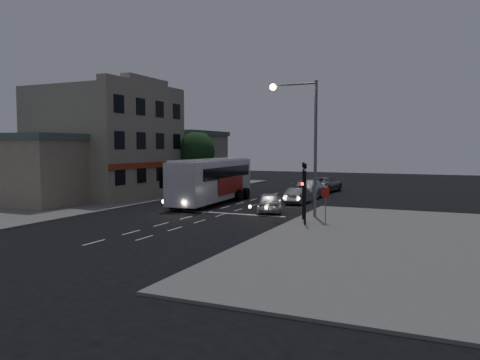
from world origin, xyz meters
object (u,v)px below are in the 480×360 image
at_px(traffic_signal_side, 305,186).
at_px(street_tree, 196,150).
at_px(tour_bus, 212,179).
at_px(car_suv, 270,202).
at_px(regulatory_sign, 326,199).
at_px(car_sedan_a, 299,196).
at_px(car_sedan_c, 324,184).
at_px(streetlight, 306,132).
at_px(car_sedan_b, 311,188).
at_px(traffic_signal_main, 303,184).

xyz_separation_m(traffic_signal_side, street_tree, (-16.51, 16.22, 2.08)).
bearing_deg(tour_bus, car_suv, -30.32).
height_order(tour_bus, regulatory_sign, tour_bus).
bearing_deg(traffic_signal_side, street_tree, 135.50).
relative_size(tour_bus, regulatory_sign, 5.64).
bearing_deg(car_suv, tour_bus, -45.34).
distance_m(car_sedan_a, regulatory_sign, 11.10).
bearing_deg(car_sedan_c, street_tree, 32.11).
height_order(tour_bus, streetlight, streetlight).
relative_size(car_sedan_a, car_sedan_b, 0.70).
height_order(traffic_signal_side, streetlight, streetlight).
bearing_deg(car_sedan_c, car_sedan_b, 98.47).
relative_size(car_suv, regulatory_sign, 1.96).
xyz_separation_m(car_sedan_a, regulatory_sign, (4.68, -10.02, 0.93)).
distance_m(traffic_signal_main, traffic_signal_side, 2.10).
relative_size(car_sedan_b, traffic_signal_side, 1.41).
height_order(car_suv, car_sedan_b, car_sedan_b).
relative_size(traffic_signal_main, regulatory_sign, 1.86).
relative_size(car_suv, traffic_signal_main, 1.05).
distance_m(traffic_signal_side, regulatory_sign, 1.61).
xyz_separation_m(car_sedan_b, streetlight, (3.15, -13.04, 4.89)).
relative_size(car_suv, street_tree, 0.70).
xyz_separation_m(car_sedan_b, regulatory_sign, (5.11, -15.48, 0.76)).
height_order(car_sedan_c, street_tree, street_tree).
height_order(car_sedan_a, traffic_signal_main, traffic_signal_main).
bearing_deg(car_sedan_c, regulatory_sign, 110.78).
xyz_separation_m(car_suv, traffic_signal_main, (3.40, -3.02, 1.68)).
distance_m(car_suv, street_tree, 17.15).
relative_size(car_sedan_a, traffic_signal_main, 0.98).
relative_size(car_sedan_c, street_tree, 0.93).
bearing_deg(street_tree, car_sedan_a, -22.21).
distance_m(traffic_signal_main, street_tree, 21.38).
bearing_deg(car_sedan_c, car_suv, 97.30).
bearing_deg(street_tree, traffic_signal_side, -44.50).
xyz_separation_m(car_sedan_c, streetlight, (3.32, -18.63, 4.93)).
height_order(car_suv, traffic_signal_main, traffic_signal_main).
xyz_separation_m(car_sedan_a, streetlight, (2.73, -7.59, 5.07)).
height_order(car_sedan_b, regulatory_sign, regulatory_sign).
bearing_deg(streetlight, traffic_signal_main, -79.80).
distance_m(tour_bus, car_sedan_a, 7.42).
relative_size(car_suv, car_sedan_c, 0.75).
height_order(tour_bus, street_tree, street_tree).
height_order(tour_bus, traffic_signal_side, traffic_signal_side).
distance_m(car_sedan_a, car_sedan_b, 5.47).
bearing_deg(traffic_signal_main, traffic_signal_side, -70.51).
distance_m(car_sedan_c, streetlight, 19.56).
bearing_deg(tour_bus, traffic_signal_side, -41.95).
height_order(tour_bus, traffic_signal_main, traffic_signal_main).
relative_size(car_suv, streetlight, 0.48).
height_order(car_sedan_a, car_sedan_c, car_sedan_c).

